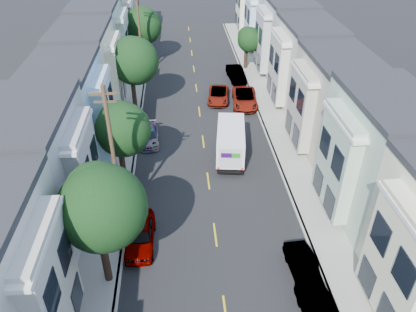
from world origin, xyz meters
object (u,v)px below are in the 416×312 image
tree_c (122,130)px  fedex_truck (231,141)px  tree_b (101,208)px  utility_pole_far (140,35)px  utility_pole_near (114,158)px  parked_right_c (245,99)px  tree_far_r (249,40)px  parked_left_c (140,235)px  parked_right_b (304,268)px  parked_left_d (149,136)px  tree_d (134,61)px  lead_sedan (218,95)px  parked_right_d (236,74)px  tree_e (142,26)px

tree_c → fedex_truck: bearing=18.9°
tree_b → utility_pole_far: bearing=90.0°
utility_pole_near → parked_right_c: bearing=56.9°
tree_c → utility_pole_far: (0.00, 21.50, 0.51)m
tree_far_r → fedex_truck: (-4.74, -20.20, -2.11)m
tree_c → parked_left_c: tree_c is taller
utility_pole_far → parked_right_b: 34.05m
tree_b → parked_right_c: size_ratio=1.47×
tree_b → utility_pole_far: 31.27m
utility_pole_near → utility_pole_far: same height
parked_left_d → tree_d: bearing=99.4°
lead_sedan → utility_pole_near: bearing=-106.8°
parked_right_c → parked_left_c: bearing=-111.5°
parked_left_c → parked_right_d: (9.80, 26.49, 0.00)m
tree_far_r → tree_e: bearing=167.7°
tree_far_r → parked_right_b: (-1.99, -33.43, -3.05)m
tree_b → utility_pole_far: utility_pole_far is taller
utility_pole_far → parked_right_b: utility_pole_far is taller
tree_far_r → utility_pole_near: utility_pole_near is taller
utility_pole_near → utility_pole_far: size_ratio=1.00×
parked_left_d → tree_b: bearing=-98.3°
parked_right_b → parked_left_c: bearing=156.7°
parked_right_b → tree_far_r: bearing=82.6°
tree_e → parked_right_c: 17.84m
parked_left_d → parked_right_c: (9.80, 6.81, 0.13)m
parked_right_b → parked_right_c: 23.05m
tree_c → lead_sedan: tree_c is taller
lead_sedan → parked_right_d: size_ratio=1.02×
parked_right_b → parked_right_c: size_ratio=0.73×
tree_b → parked_left_c: (1.40, 2.85, -4.78)m
tree_c → parked_left_c: 8.04m
utility_pole_far → tree_d: bearing=-90.0°
utility_pole_near → parked_right_d: 26.92m
tree_c → parked_right_b: bearing=-42.7°
parked_left_c → parked_right_b: (9.80, -3.43, -0.11)m
tree_e → fedex_truck: (8.45, -23.07, -3.32)m
tree_b → tree_e: tree_b is taller
lead_sedan → parked_left_d: size_ratio=1.14×
tree_far_r → tree_c: bearing=-119.7°
tree_far_r → parked_right_b: tree_far_r is taller
tree_far_r → fedex_truck: size_ratio=0.89×
tree_d → fedex_truck: tree_d is taller
utility_pole_near → lead_sedan: size_ratio=2.13×
tree_far_r → utility_pole_near: 30.62m
tree_b → parked_right_d: tree_b is taller
fedex_truck → utility_pole_near: bearing=-131.5°
tree_e → parked_left_d: tree_e is taller
tree_e → parked_right_c: tree_e is taller
tree_d → tree_far_r: size_ratio=1.47×
utility_pole_near → parked_right_b: bearing=-27.5°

